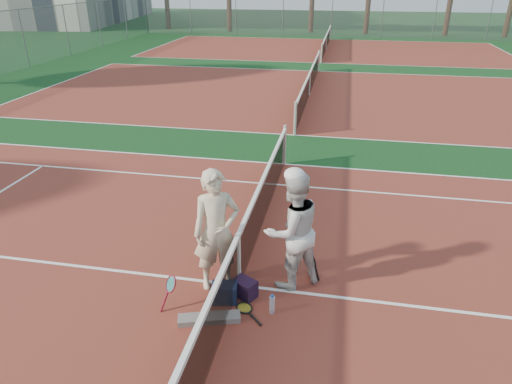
% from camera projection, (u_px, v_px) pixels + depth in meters
% --- Properties ---
extents(ground, '(130.00, 130.00, 0.00)m').
position_uv_depth(ground, '(240.00, 286.00, 7.59)').
color(ground, '#0E3514').
rests_on(ground, ground).
extents(court_main, '(23.77, 10.97, 0.01)m').
position_uv_depth(court_main, '(240.00, 286.00, 7.59)').
color(court_main, maroon).
rests_on(court_main, ground).
extents(court_far_a, '(23.77, 10.97, 0.01)m').
position_uv_depth(court_far_a, '(309.00, 95.00, 19.55)').
color(court_far_a, maroon).
rests_on(court_far_a, ground).
extents(court_far_b, '(23.77, 10.97, 0.01)m').
position_uv_depth(court_far_b, '(326.00, 49.00, 31.51)').
color(court_far_b, maroon).
rests_on(court_far_b, ground).
extents(net_main, '(0.10, 10.98, 1.02)m').
position_uv_depth(net_main, '(239.00, 260.00, 7.37)').
color(net_main, black).
rests_on(net_main, ground).
extents(net_far_a, '(0.10, 10.98, 1.02)m').
position_uv_depth(net_far_a, '(310.00, 83.00, 19.33)').
color(net_far_a, black).
rests_on(net_far_a, ground).
extents(net_far_b, '(0.10, 10.98, 1.02)m').
position_uv_depth(net_far_b, '(326.00, 42.00, 31.29)').
color(net_far_b, black).
rests_on(net_far_b, ground).
extents(fence_back, '(32.00, 0.06, 3.00)m').
position_uv_depth(fence_back, '(332.00, 18.00, 37.06)').
color(fence_back, slate).
rests_on(fence_back, ground).
extents(player_a, '(0.89, 0.77, 2.06)m').
position_uv_depth(player_a, '(217.00, 231.00, 7.19)').
color(player_a, beige).
rests_on(player_a, ground).
extents(player_b, '(1.24, 1.20, 2.01)m').
position_uv_depth(player_b, '(292.00, 231.00, 7.24)').
color(player_b, silver).
rests_on(player_b, ground).
extents(racket_red, '(0.40, 0.40, 0.55)m').
position_uv_depth(racket_red, '(172.00, 292.00, 7.00)').
color(racket_red, maroon).
rests_on(racket_red, ground).
extents(racket_black_held, '(0.27, 0.32, 0.59)m').
position_uv_depth(racket_black_held, '(313.00, 267.00, 7.58)').
color(racket_black_held, black).
rests_on(racket_black_held, ground).
extents(racket_spare, '(0.61, 0.62, 0.03)m').
position_uv_depth(racket_spare, '(244.00, 308.00, 7.06)').
color(racket_spare, black).
rests_on(racket_spare, ground).
extents(sports_bag_navy, '(0.43, 0.33, 0.31)m').
position_uv_depth(sports_bag_navy, '(225.00, 293.00, 7.17)').
color(sports_bag_navy, black).
rests_on(sports_bag_navy, ground).
extents(sports_bag_purple, '(0.44, 0.40, 0.30)m').
position_uv_depth(sports_bag_purple, '(245.00, 288.00, 7.29)').
color(sports_bag_purple, black).
rests_on(sports_bag_purple, ground).
extents(net_cover_canvas, '(0.95, 0.48, 0.10)m').
position_uv_depth(net_cover_canvas, '(209.00, 319.00, 6.79)').
color(net_cover_canvas, '#66605C').
rests_on(net_cover_canvas, ground).
extents(water_bottle, '(0.09, 0.09, 0.30)m').
position_uv_depth(water_bottle, '(272.00, 305.00, 6.92)').
color(water_bottle, '#C9E5FF').
rests_on(water_bottle, ground).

